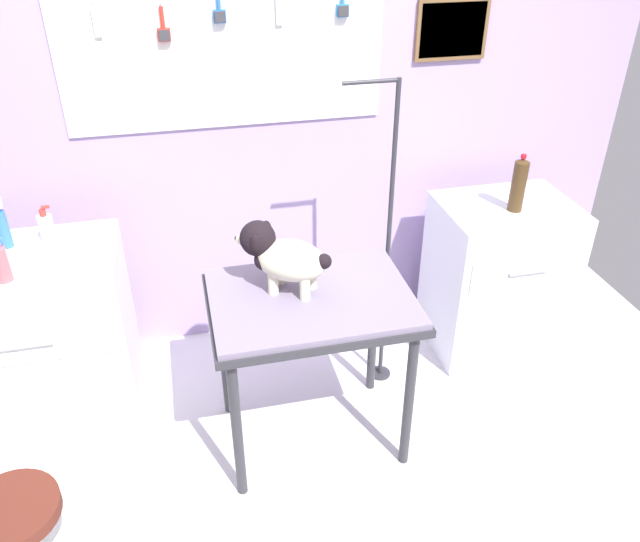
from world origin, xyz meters
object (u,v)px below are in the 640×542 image
stool (19,533)px  counter_left (43,342)px  grooming_table (311,313)px  detangler_spray (47,228)px  cabinet_right (497,276)px  dog (281,256)px  grooming_arm (386,256)px  soda_bottle (519,185)px

stool → counter_left: bearing=93.9°
grooming_table → counter_left: size_ratio=0.95×
detangler_spray → cabinet_right: bearing=-1.1°
grooming_table → detangler_spray: detangler_spray is taller
counter_left → stool: counter_left is taller
dog → counter_left: size_ratio=0.43×
grooming_table → dog: dog is taller
grooming_arm → stool: (-1.55, -1.00, -0.24)m
grooming_table → grooming_arm: (0.44, 0.34, 0.03)m
grooming_table → cabinet_right: cabinet_right is taller
grooming_table → detangler_spray: (-1.06, 0.53, 0.26)m
counter_left → cabinet_right: 2.32m
grooming_arm → dog: 0.64m
dog → soda_bottle: bearing=15.9°
grooming_table → counter_left: counter_left is taller
grooming_arm → stool: size_ratio=2.51×
soda_bottle → stool: bearing=-154.0°
dog → soda_bottle: (1.25, 0.35, 0.03)m
grooming_table → stool: size_ratio=1.36×
grooming_table → dog: (-0.11, 0.08, 0.25)m
counter_left → detangler_spray: size_ratio=5.21×
detangler_spray → stool: bearing=-92.1°
stool → soda_bottle: size_ratio=2.14×
counter_left → grooming_table: bearing=-19.2°
dog → stool: 1.33m
dog → detangler_spray: bearing=154.8°
counter_left → cabinet_right: (2.32, 0.07, -0.02)m
detangler_spray → grooming_table: bearing=-26.4°
soda_bottle → counter_left: bearing=-179.5°
dog → stool: (-1.00, -0.74, -0.46)m
counter_left → soda_bottle: soda_bottle is taller
grooming_table → grooming_arm: size_ratio=0.54×
cabinet_right → stool: cabinet_right is taller
cabinet_right → soda_bottle: soda_bottle is taller
soda_bottle → detangler_spray: bearing=177.5°
cabinet_right → soda_bottle: (-0.00, -0.05, 0.57)m
grooming_table → detangler_spray: bearing=153.6°
grooming_table → grooming_arm: 0.55m
cabinet_right → soda_bottle: 0.57m
grooming_table → cabinet_right: size_ratio=1.00×
detangler_spray → soda_bottle: bearing=-2.5°
grooming_arm → soda_bottle: grooming_arm is taller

